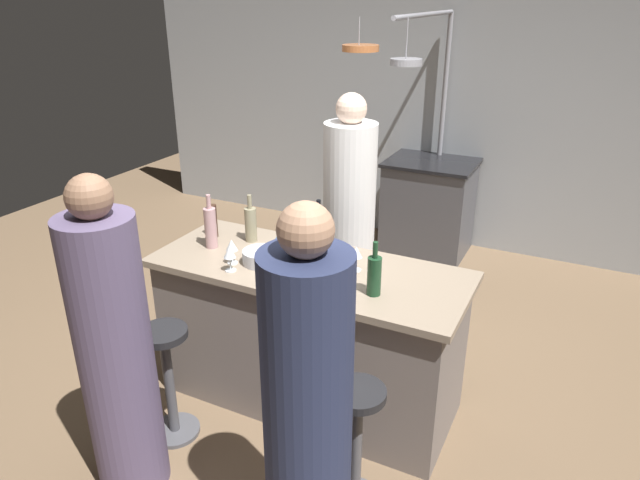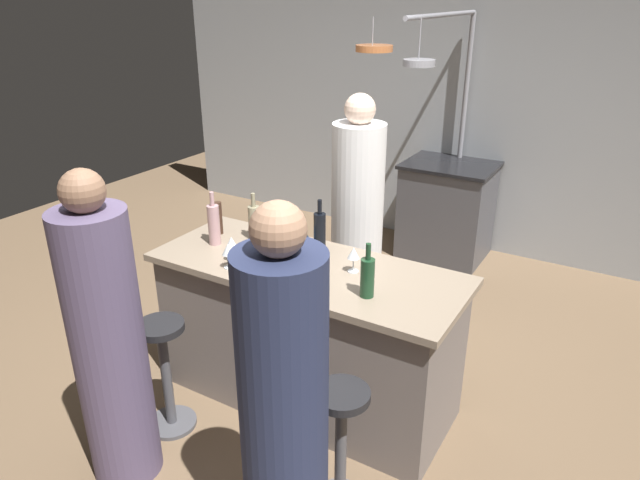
{
  "view_description": "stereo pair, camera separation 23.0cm",
  "coord_description": "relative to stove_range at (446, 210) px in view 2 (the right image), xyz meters",
  "views": [
    {
      "loc": [
        1.34,
        -2.56,
        2.31
      ],
      "look_at": [
        0.0,
        0.15,
        1.0
      ],
      "focal_mm": 32.29,
      "sensor_mm": 36.0,
      "label": 1
    },
    {
      "loc": [
        1.54,
        -2.45,
        2.31
      ],
      "look_at": [
        0.0,
        0.15,
        1.0
      ],
      "focal_mm": 32.29,
      "sensor_mm": 36.0,
      "label": 2
    }
  ],
  "objects": [
    {
      "name": "ground_plane",
      "position": [
        0.0,
        -2.45,
        -0.45
      ],
      "size": [
        9.0,
        9.0,
        0.0
      ],
      "primitive_type": "plane",
      "color": "brown"
    },
    {
      "name": "back_wall",
      "position": [
        0.0,
        0.4,
        0.85
      ],
      "size": [
        6.4,
        0.16,
        2.6
      ],
      "primitive_type": "cube",
      "color": "#9EA3A8",
      "rests_on": "ground_plane"
    },
    {
      "name": "kitchen_island",
      "position": [
        0.0,
        -2.45,
        0.01
      ],
      "size": [
        1.8,
        0.72,
        0.9
      ],
      "color": "slate",
      "rests_on": "ground_plane"
    },
    {
      "name": "stove_range",
      "position": [
        0.0,
        0.0,
        0.0
      ],
      "size": [
        0.8,
        0.64,
        0.89
      ],
      "color": "#47474C",
      "rests_on": "ground_plane"
    },
    {
      "name": "chef",
      "position": [
        -0.14,
        -1.55,
        0.35
      ],
      "size": [
        0.36,
        0.36,
        1.72
      ],
      "color": "white",
      "rests_on": "ground_plane"
    },
    {
      "name": "bar_stool_right",
      "position": [
        0.57,
        -3.07,
        -0.07
      ],
      "size": [
        0.28,
        0.28,
        0.68
      ],
      "color": "#4C4C51",
      "rests_on": "ground_plane"
    },
    {
      "name": "guest_right",
      "position": [
        0.5,
        -3.43,
        0.33
      ],
      "size": [
        0.35,
        0.35,
        1.67
      ],
      "color": "#262D4C",
      "rests_on": "ground_plane"
    },
    {
      "name": "bar_stool_left",
      "position": [
        -0.54,
        -3.07,
        -0.07
      ],
      "size": [
        0.28,
        0.28,
        0.68
      ],
      "color": "#4C4C51",
      "rests_on": "ground_plane"
    },
    {
      "name": "guest_left",
      "position": [
        -0.5,
        -3.43,
        0.31
      ],
      "size": [
        0.34,
        0.34,
        1.63
      ],
      "color": "#594C6B",
      "rests_on": "ground_plane"
    },
    {
      "name": "overhead_pot_rack",
      "position": [
        -0.07,
        -0.48,
        1.2
      ],
      "size": [
        0.59,
        1.5,
        2.17
      ],
      "color": "gray",
      "rests_on": "ground_plane"
    },
    {
      "name": "pepper_mill",
      "position": [
        -0.72,
        -2.34,
        0.56
      ],
      "size": [
        0.05,
        0.05,
        0.21
      ],
      "primitive_type": "cylinder",
      "color": "#382319",
      "rests_on": "kitchen_island"
    },
    {
      "name": "wine_bottle_white",
      "position": [
        -0.48,
        -2.29,
        0.57
      ],
      "size": [
        0.07,
        0.07,
        0.3
      ],
      "color": "gray",
      "rests_on": "kitchen_island"
    },
    {
      "name": "wine_bottle_rose",
      "position": [
        -0.64,
        -2.47,
        0.58
      ],
      "size": [
        0.07,
        0.07,
        0.33
      ],
      "color": "#B78C8E",
      "rests_on": "kitchen_island"
    },
    {
      "name": "wine_bottle_dark",
      "position": [
        -0.04,
        -2.23,
        0.58
      ],
      "size": [
        0.07,
        0.07,
        0.31
      ],
      "color": "black",
      "rests_on": "kitchen_island"
    },
    {
      "name": "wine_bottle_green",
      "position": [
        0.45,
        -2.59,
        0.56
      ],
      "size": [
        0.07,
        0.07,
        0.29
      ],
      "color": "#193D23",
      "rests_on": "kitchen_island"
    },
    {
      "name": "wine_glass_near_right_guest",
      "position": [
        0.26,
        -2.38,
        0.56
      ],
      "size": [
        0.07,
        0.07,
        0.15
      ],
      "color": "silver",
      "rests_on": "kitchen_island"
    },
    {
      "name": "wine_glass_by_chef",
      "position": [
        -0.4,
        -2.61,
        0.56
      ],
      "size": [
        0.07,
        0.07,
        0.15
      ],
      "color": "silver",
      "rests_on": "kitchen_island"
    },
    {
      "name": "wine_glass_near_left_guest",
      "position": [
        -0.35,
        -2.69,
        0.56
      ],
      "size": [
        0.07,
        0.07,
        0.15
      ],
      "color": "silver",
      "rests_on": "kitchen_island"
    },
    {
      "name": "mixing_bowl_blue",
      "position": [
        -0.2,
        -2.29,
        0.49
      ],
      "size": [
        0.19,
        0.19,
        0.07
      ],
      "primitive_type": "cylinder",
      "color": "#334C6B",
      "rests_on": "kitchen_island"
    },
    {
      "name": "mixing_bowl_steel",
      "position": [
        -0.26,
        -2.53,
        0.49
      ],
      "size": [
        0.21,
        0.21,
        0.08
      ],
      "primitive_type": "cylinder",
      "color": "#B7B7BC",
      "rests_on": "kitchen_island"
    }
  ]
}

